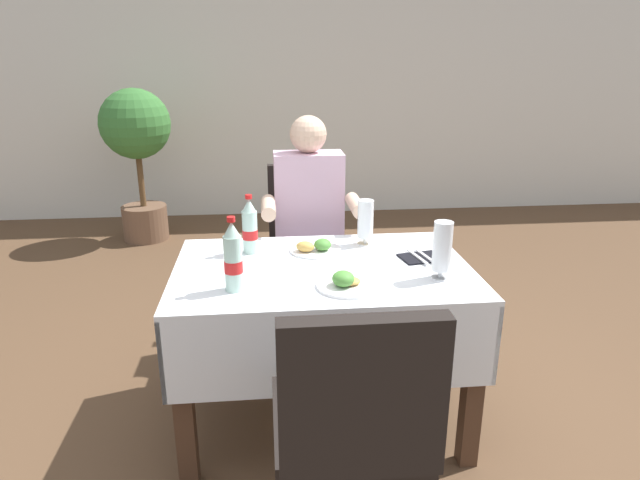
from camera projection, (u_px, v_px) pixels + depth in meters
name	position (u px, v px, depth m)	size (l,w,h in m)	color
ground_plane	(361.00, 441.00, 2.33)	(11.00, 11.00, 0.00)	brown
back_wall	(300.00, 58.00, 5.29)	(11.00, 0.12, 3.03)	silver
main_dining_table	(322.00, 304.00, 2.31)	(1.21, 0.80, 0.73)	white
chair_far_diner_seat	(308.00, 244.00, 3.06)	(0.44, 0.50, 0.97)	black
chair_near_camera_side	(351.00, 425.00, 1.56)	(0.44, 0.50, 0.97)	black
seated_diner_far	(310.00, 222.00, 2.91)	(0.50, 0.46, 1.26)	#282D42
plate_near_camera	(347.00, 282.00, 2.04)	(0.24, 0.24, 0.07)	white
plate_far_diner	(315.00, 248.00, 2.41)	(0.22, 0.22, 0.06)	white
beer_glass_left	(365.00, 222.00, 2.48)	(0.07, 0.07, 0.21)	white
beer_glass_middle	(442.00, 251.00, 2.10)	(0.07, 0.07, 0.23)	white
cola_bottle_primary	(250.00, 228.00, 2.37)	(0.07, 0.07, 0.26)	silver
cola_bottle_secondary	(233.00, 258.00, 1.99)	(0.07, 0.07, 0.28)	silver
napkin_cutlery_set	(421.00, 257.00, 2.34)	(0.19, 0.20, 0.01)	black
potted_plant_corner	(137.00, 143.00, 4.62)	(0.58, 0.58, 1.30)	brown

